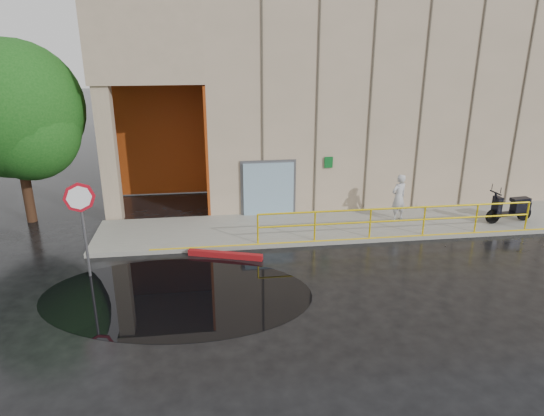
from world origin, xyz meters
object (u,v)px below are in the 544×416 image
Objects in this scene: red_curb at (225,255)px; tree_near at (17,115)px; scooter at (512,200)px; person at (399,197)px; stop_sign at (81,210)px.

tree_near reaches higher than red_curb.
scooter is 0.29× the size of tree_near.
stop_sign is at bearing -6.20° from person.
stop_sign is at bearing -177.47° from scooter.
tree_near is at bearing 165.25° from scooter.
red_curb is at bearing -3.43° from person.
stop_sign is at bearing -169.01° from red_curb.
stop_sign reaches higher than scooter.
person reaches higher than scooter.
red_curb is at bearing -178.40° from scooter.
stop_sign reaches higher than person.
person is at bearing 19.95° from stop_sign.
person is at bearing 18.46° from red_curb.
stop_sign is 6.01m from tree_near.
scooter is 17.85m from tree_near.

